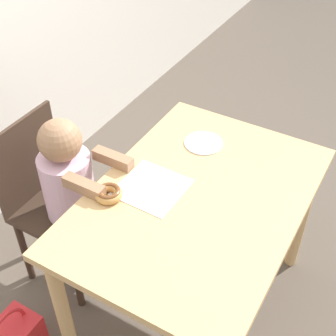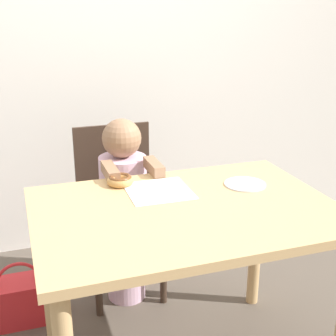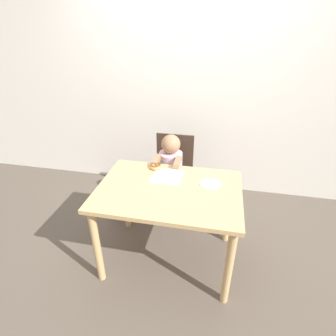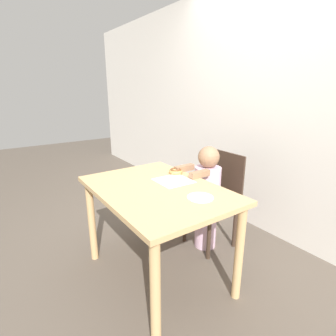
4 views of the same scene
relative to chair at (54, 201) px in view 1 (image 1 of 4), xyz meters
The scene contains 7 objects.
ground_plane 0.86m from the chair, 81.89° to the right, with size 12.00×12.00×0.00m, color brown.
dining_table 0.74m from the chair, 81.89° to the right, with size 1.14×0.80×0.76m.
chair is the anchor object (origin of this frame).
child_figure 0.12m from the chair, 90.00° to the right, with size 0.25×0.40×0.97m.
donut 0.52m from the chair, 101.00° to the right, with size 0.11×0.11×0.04m.
napkin 0.61m from the chair, 84.33° to the right, with size 0.26×0.26×0.00m.
plate 0.77m from the chair, 53.91° to the right, with size 0.18×0.18×0.01m.
Camera 1 is at (-1.22, -0.57, 2.06)m, focal length 50.00 mm.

